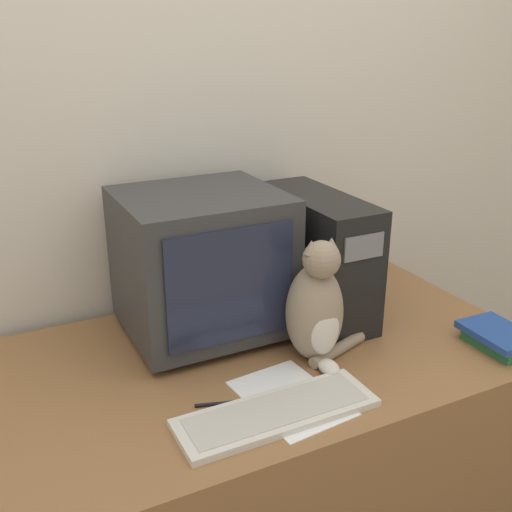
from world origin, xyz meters
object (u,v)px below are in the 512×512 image
Objects in this scene: crt_monitor at (202,263)px; book_stack at (499,338)px; computer_tower at (316,255)px; pen at (226,403)px; cat at (317,309)px; keyboard at (277,412)px.

crt_monitor is 0.89m from book_stack.
pen is (-0.47, -0.34, -0.19)m from computer_tower.
cat is at bearing 160.45° from book_stack.
computer_tower is 3.21× the size of pen.
keyboard is at bearing -130.63° from computer_tower.
computer_tower is at bearing 62.85° from cat.
cat reaches higher than keyboard.
computer_tower is at bearing 129.37° from book_stack.
pen is at bearing -104.25° from crt_monitor.
pen is at bearing -159.86° from cat.
crt_monitor is 0.94× the size of computer_tower.
computer_tower is 0.30m from cat.
computer_tower is at bearing 49.37° from keyboard.
book_stack reaches higher than pen.
computer_tower is at bearing -5.34° from crt_monitor.
book_stack is (0.36, -0.44, -0.17)m from computer_tower.
pen is (-0.83, 0.09, -0.02)m from book_stack.
cat is 0.56m from book_stack.
keyboard reaches higher than pen.
book_stack is (0.52, -0.18, -0.13)m from cat.
keyboard is at bearing -135.78° from cat.
crt_monitor reaches higher than computer_tower.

